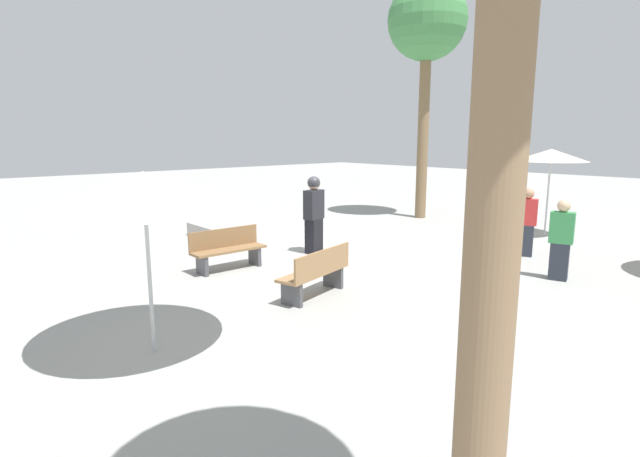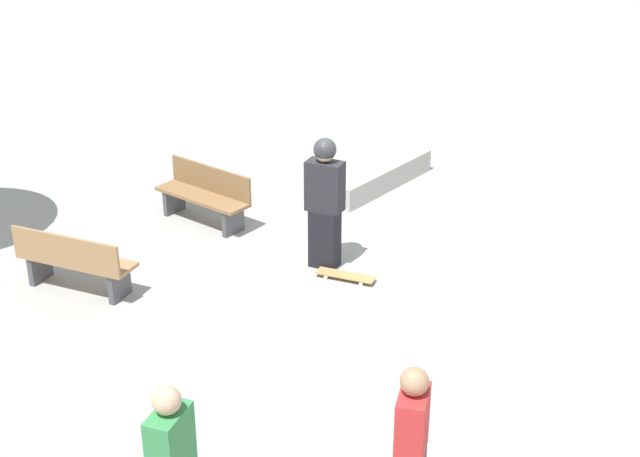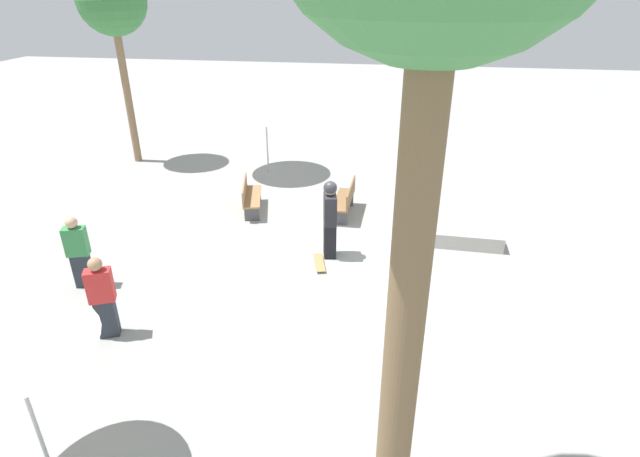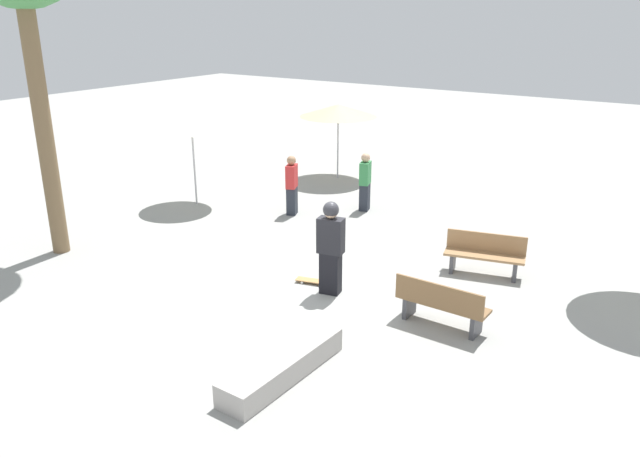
# 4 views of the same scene
# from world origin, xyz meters

# --- Properties ---
(ground_plane) EXTENTS (60.00, 60.00, 0.00)m
(ground_plane) POSITION_xyz_m (0.00, 0.00, 0.00)
(ground_plane) COLOR #9E9E99
(skater_main) EXTENTS (0.53, 0.37, 1.83)m
(skater_main) POSITION_xyz_m (-0.24, 0.11, 0.99)
(skater_main) COLOR black
(skater_main) RESTS_ON ground_plane
(skateboard) EXTENTS (0.82, 0.40, 0.07)m
(skateboard) POSITION_xyz_m (0.23, -0.06, 0.06)
(skateboard) COLOR #B7844C
(skateboard) RESTS_ON ground_plane
(concrete_ledge) EXTENTS (0.64, 2.35, 0.37)m
(concrete_ledge) POSITION_xyz_m (-1.22, 2.94, 0.18)
(concrete_ledge) COLOR #A8A39E
(concrete_ledge) RESTS_ON ground_plane
(bench_near) EXTENTS (1.66, 0.80, 0.85)m
(bench_near) POSITION_xyz_m (-2.37, -2.39, 0.43)
(bench_near) COLOR #47474C
(bench_near) RESTS_ON ground_plane
(bench_far) EXTENTS (1.61, 0.49, 0.85)m
(bench_far) POSITION_xyz_m (-2.54, 0.21, 0.43)
(bench_far) COLOR #47474C
(bench_far) RESTS_ON ground_plane
(shade_umbrella_cream) EXTENTS (1.93, 1.93, 2.41)m
(shade_umbrella_cream) POSITION_xyz_m (5.99, -2.63, 2.24)
(shade_umbrella_cream) COLOR #B7B7BC
(shade_umbrella_cream) RESTS_ON ground_plane
(shade_umbrella_white) EXTENTS (2.59, 2.59, 2.33)m
(shade_umbrella_white) POSITION_xyz_m (-5.44, -2.68, 2.11)
(shade_umbrella_white) COLOR #B7B7BC
(shade_umbrella_white) RESTS_ON ground_plane
(palm_tree_far_back) EXTENTS (2.54, 2.54, 7.68)m
(palm_tree_far_back) POSITION_xyz_m (5.99, 1.66, 6.26)
(palm_tree_far_back) COLOR brown
(palm_tree_far_back) RESTS_ON ground_plane
(bystander_watching) EXTENTS (0.39, 0.49, 1.58)m
(bystander_watching) POSITION_xyz_m (3.24, -3.39, 0.79)
(bystander_watching) COLOR #282D38
(bystander_watching) RESTS_ON ground_plane
(bystander_far) EXTENTS (0.35, 0.48, 1.57)m
(bystander_far) POSITION_xyz_m (1.81, -4.75, 0.78)
(bystander_far) COLOR #282D38
(bystander_far) RESTS_ON ground_plane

